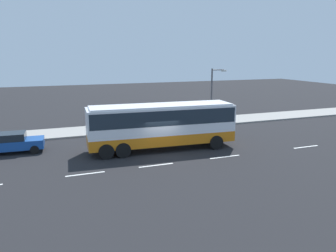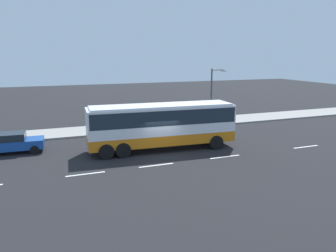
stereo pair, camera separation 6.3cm
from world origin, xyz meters
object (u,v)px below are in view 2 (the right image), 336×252
pedestrian_near_curb (168,116)px  street_lamp (213,92)px  coach_bus (162,122)px  car_blue_saloon (12,142)px

pedestrian_near_curb → street_lamp: (4.53, -1.08, 2.47)m
coach_bus → pedestrian_near_curb: (3.52, 7.84, -1.17)m
coach_bus → car_blue_saloon: bearing=167.6°
car_blue_saloon → coach_bus: bearing=-12.8°
car_blue_saloon → street_lamp: size_ratio=0.78×
car_blue_saloon → pedestrian_near_curb: bearing=21.3°
pedestrian_near_curb → street_lamp: bearing=157.9°
coach_bus → street_lamp: size_ratio=2.00×
coach_bus → street_lamp: street_lamp is taller
street_lamp → car_blue_saloon: bearing=-169.0°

